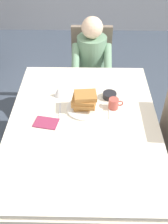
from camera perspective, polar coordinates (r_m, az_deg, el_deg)
ground_plane at (r=2.53m, az=-0.13°, el=-14.37°), size 14.00×14.00×0.00m
dining_table_main at (r=2.04m, az=-0.15°, el=-3.72°), size 1.12×1.52×0.74m
chair_diner at (r=3.05m, az=1.55°, el=10.01°), size 0.44×0.45×0.93m
diner_person at (r=2.85m, az=1.60°, el=10.84°), size 0.40×0.43×1.12m
plate_breakfast at (r=2.07m, az=0.18°, el=0.78°), size 0.28×0.28×0.02m
breakfast_stack at (r=2.03m, az=0.03°, el=2.41°), size 0.20×0.17×0.12m
cup_coffee at (r=2.07m, az=6.33°, el=1.77°), size 0.11×0.08×0.08m
bowl_butter at (r=2.19m, az=5.44°, el=3.54°), size 0.11×0.11×0.04m
syrup_pitcher at (r=2.20m, az=-5.39°, el=4.26°), size 0.08×0.08×0.07m
fork_left_of_plate at (r=2.07m, az=-5.09°, el=0.37°), size 0.02×0.18×0.00m
knife_right_of_plate at (r=2.07m, az=5.44°, el=0.25°), size 0.02×0.20×0.00m
spoon_near_edge at (r=1.85m, az=-1.46°, el=-5.34°), size 0.15×0.05×0.00m
napkin_folded at (r=1.97m, az=-8.03°, el=-2.27°), size 0.19×0.15×0.01m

